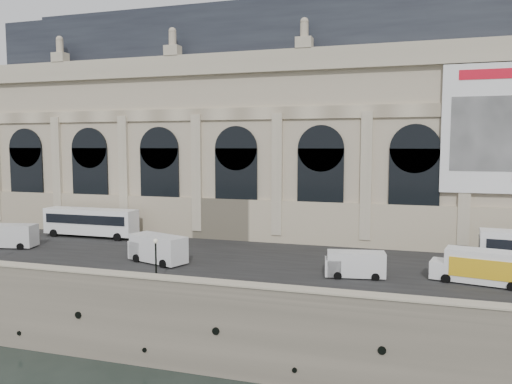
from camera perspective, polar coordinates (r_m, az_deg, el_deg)
ground at (r=40.73m, az=-7.34°, el=-19.91°), size 260.00×260.00×0.00m
quay at (r=71.65m, az=4.29°, el=-6.20°), size 160.00×70.00×6.00m
street at (r=51.18m, az=-0.91°, el=-7.42°), size 160.00×24.00×0.06m
parapet at (r=38.90m, az=-7.09°, el=-10.71°), size 160.00×1.40×1.21m
museum at (r=67.83m, az=-1.37°, el=7.37°), size 69.00×18.70×29.10m
bus_left at (r=64.79m, az=-18.37°, el=-3.21°), size 12.09×2.83×3.56m
van_a at (r=61.92m, az=-26.62°, el=-4.52°), size 6.22×3.45×2.62m
van_b at (r=49.54m, az=-11.40°, el=-6.35°), size 6.52×4.23×2.72m
van_c at (r=44.06m, az=10.94°, el=-8.12°), size 5.32×2.71×2.26m
box_truck at (r=45.16m, az=24.06°, el=-7.82°), size 7.33×3.64×2.83m
lamp_right at (r=41.75m, az=-11.36°, el=-7.84°), size 0.39×0.39×3.82m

